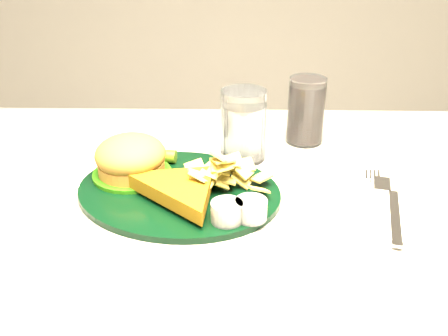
# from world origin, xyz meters

# --- Properties ---
(dinner_plate) EXTENTS (0.39, 0.35, 0.07)m
(dinner_plate) POSITION_xyz_m (-0.04, 0.01, 0.79)
(dinner_plate) COLOR black
(dinner_plate) RESTS_ON table
(water_glass) EXTENTS (0.10, 0.10, 0.13)m
(water_glass) POSITION_xyz_m (0.06, 0.15, 0.81)
(water_glass) COLOR white
(water_glass) RESTS_ON table
(cola_glass) EXTENTS (0.08, 0.08, 0.13)m
(cola_glass) POSITION_xyz_m (0.18, 0.22, 0.81)
(cola_glass) COLOR black
(cola_glass) RESTS_ON table
(fork_napkin) EXTENTS (0.19, 0.23, 0.01)m
(fork_napkin) POSITION_xyz_m (0.28, -0.05, 0.76)
(fork_napkin) COLOR silver
(fork_napkin) RESTS_ON table
(wrapped_straw) EXTENTS (0.20, 0.18, 0.01)m
(wrapped_straw) POSITION_xyz_m (-0.14, 0.09, 0.75)
(wrapped_straw) COLOR white
(wrapped_straw) RESTS_ON table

